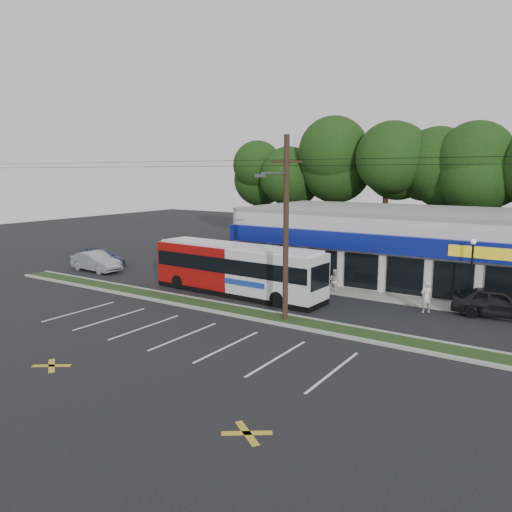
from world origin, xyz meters
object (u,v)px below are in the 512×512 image
object	(u,v)px
pedestrian_a	(426,297)
pedestrian_b	(335,281)
lamp_post	(472,266)
car_silver	(96,262)
metrobus	(237,268)
utility_pole	(283,223)
car_dark	(498,303)
car_blue	(103,258)

from	to	relation	value
pedestrian_a	pedestrian_b	size ratio (longest dim) A/B	1.15
lamp_post	car_silver	bearing A→B (deg)	-171.31
metrobus	lamp_post	bearing A→B (deg)	19.76
pedestrian_a	pedestrian_b	distance (m)	6.67
utility_pole	pedestrian_a	bearing A→B (deg)	44.21
lamp_post	pedestrian_b	world-z (taller)	lamp_post
lamp_post	car_dark	size ratio (longest dim) A/B	0.88
car_blue	pedestrian_a	world-z (taller)	pedestrian_a
metrobus	car_blue	distance (m)	16.24
lamp_post	car_blue	xyz separation A→B (m)	(-29.75, -2.08, -2.01)
car_blue	pedestrian_b	size ratio (longest dim) A/B	2.80
metrobus	car_silver	world-z (taller)	metrobus
car_dark	pedestrian_b	world-z (taller)	car_dark
lamp_post	car_dark	xyz separation A→B (m)	(1.60, -0.54, -1.84)
lamp_post	pedestrian_a	size ratio (longest dim) A/B	2.29
metrobus	car_dark	distance (m)	15.78
metrobus	car_dark	bearing A→B (deg)	16.15
utility_pole	metrobus	size ratio (longest dim) A/B	3.99
utility_pole	car_dark	world-z (taller)	utility_pole
utility_pole	car_silver	bearing A→B (deg)	169.73
metrobus	car_blue	size ratio (longest dim) A/B	2.77
pedestrian_b	utility_pole	bearing A→B (deg)	108.73
car_dark	car_silver	size ratio (longest dim) A/B	1.00
metrobus	car_blue	world-z (taller)	metrobus
lamp_post	car_silver	size ratio (longest dim) A/B	0.88
utility_pole	pedestrian_b	distance (m)	8.87
utility_pole	car_blue	xyz separation A→B (m)	(-21.58, 5.79, -4.76)
car_blue	pedestrian_a	size ratio (longest dim) A/B	2.43
lamp_post	metrobus	bearing A→B (deg)	-162.57
lamp_post	car_silver	xyz separation A→B (m)	(-28.00, -4.28, -1.87)
pedestrian_b	car_silver	bearing A→B (deg)	27.89
lamp_post	pedestrian_a	xyz separation A→B (m)	(-2.00, -1.87, -1.74)
pedestrian_a	car_blue	bearing A→B (deg)	-41.41
utility_pole	metrobus	distance (m)	7.52
metrobus	pedestrian_b	world-z (taller)	metrobus
pedestrian_a	car_dark	bearing A→B (deg)	158.51
car_blue	pedestrian_a	distance (m)	27.76
utility_pole	pedestrian_a	xyz separation A→B (m)	(6.17, 6.00, -4.48)
car_blue	metrobus	bearing A→B (deg)	-95.64
lamp_post	car_dark	bearing A→B (deg)	-18.59
car_blue	pedestrian_b	bearing A→B (deg)	-82.98
metrobus	car_silver	bearing A→B (deg)	-177.75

